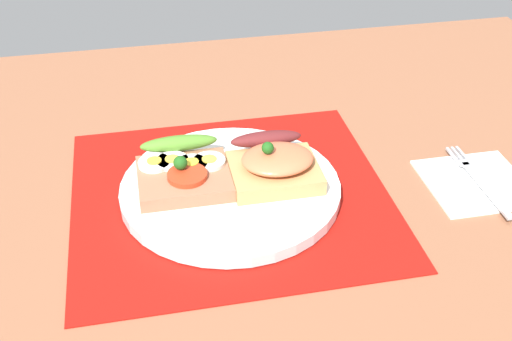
{
  "coord_description": "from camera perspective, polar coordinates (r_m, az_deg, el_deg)",
  "views": [
    {
      "loc": [
        -9.04,
        -59.72,
        45.14
      ],
      "look_at": [
        3.0,
        0.0,
        3.2
      ],
      "focal_mm": 45.65,
      "sensor_mm": 36.0,
      "label": 1
    }
  ],
  "objects": [
    {
      "name": "plate",
      "position": [
        0.75,
        -2.25,
        -1.64
      ],
      "size": [
        25.24,
        25.24,
        1.4
      ],
      "primitive_type": "cylinder",
      "color": "white",
      "rests_on": "placemat"
    },
    {
      "name": "fork",
      "position": [
        0.81,
        18.79,
        -0.63
      ],
      "size": [
        1.62,
        14.71,
        0.32
      ],
      "color": "#B7B7BC",
      "rests_on": "napkin"
    },
    {
      "name": "napkin",
      "position": [
        0.81,
        18.73,
        -0.94
      ],
      "size": [
        11.85,
        11.57,
        0.6
      ],
      "primitive_type": "cube",
      "color": "white",
      "rests_on": "ground_plane"
    },
    {
      "name": "sandwich_salmon",
      "position": [
        0.75,
        1.6,
        0.64
      ],
      "size": [
        10.07,
        9.97,
        5.08
      ],
      "color": "tan",
      "rests_on": "plate"
    },
    {
      "name": "ground_plane",
      "position": [
        0.76,
        -2.21,
        -3.22
      ],
      "size": [
        120.0,
        90.0,
        3.2
      ],
      "primitive_type": "cube",
      "color": "#925A3D"
    },
    {
      "name": "sandwich_egg_tomato",
      "position": [
        0.75,
        -6.4,
        -0.0
      ],
      "size": [
        10.39,
        10.55,
        3.82
      ],
      "color": "#A0684A",
      "rests_on": "plate"
    },
    {
      "name": "placemat",
      "position": [
        0.75,
        -2.24,
        -2.17
      ],
      "size": [
        36.14,
        33.76,
        0.3
      ],
      "primitive_type": "cube",
      "color": "#9E120C",
      "rests_on": "ground_plane"
    }
  ]
}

